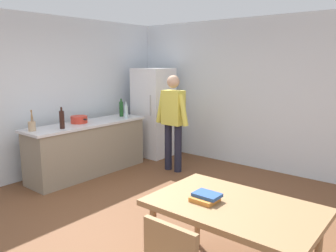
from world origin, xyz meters
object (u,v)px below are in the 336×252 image
object	(u,v)px
cooking_pot	(79,119)
bottle_wine_dark	(62,119)
refrigerator	(153,113)
dining_table	(234,213)
utensil_jar	(32,126)
person	(173,117)
bottle_wine_green	(121,109)
book_stack	(206,197)
bottle_water_clear	(126,111)

from	to	relation	value
cooking_pot	bottle_wine_dark	xyz separation A→B (m)	(0.21, -0.47, 0.09)
cooking_pot	refrigerator	bearing A→B (deg)	83.73
dining_table	utensil_jar	bearing A→B (deg)	177.57
utensil_jar	cooking_pot	bearing A→B (deg)	90.54
person	dining_table	distance (m)	3.20
utensil_jar	bottle_wine_green	size ratio (longest dim) A/B	0.94
utensil_jar	bottle_wine_dark	bearing A→B (deg)	62.10
dining_table	refrigerator	bearing A→B (deg)	140.71
bottle_wine_dark	book_stack	size ratio (longest dim) A/B	1.51
refrigerator	cooking_pot	size ratio (longest dim) A/B	4.50
bottle_wine_dark	book_stack	distance (m)	3.13
person	bottle_wine_dark	xyz separation A→B (m)	(-0.92, -1.61, 0.07)
cooking_pot	dining_table	bearing A→B (deg)	-16.05
cooking_pot	utensil_jar	bearing A→B (deg)	-89.46
bottle_wine_dark	utensil_jar	bearing A→B (deg)	-117.90
bottle_wine_green	bottle_wine_dark	world-z (taller)	same
refrigerator	dining_table	size ratio (longest dim) A/B	1.29
refrigerator	utensil_jar	size ratio (longest dim) A/B	5.62
refrigerator	bottle_wine_dark	bearing A→B (deg)	-89.32
refrigerator	bottle_wine_dark	distance (m)	2.17
refrigerator	bottle_wine_green	xyz separation A→B (m)	(-0.14, -0.76, 0.15)
person	cooking_pot	distance (m)	1.61
person	book_stack	world-z (taller)	person
bottle_water_clear	book_stack	distance (m)	3.60
utensil_jar	bottle_water_clear	size ratio (longest dim) A/B	1.07
refrigerator	bottle_wine_dark	size ratio (longest dim) A/B	5.29
bottle_wine_dark	bottle_water_clear	bearing A→B (deg)	88.15
refrigerator	person	bearing A→B (deg)	-30.23
bottle_water_clear	refrigerator	bearing A→B (deg)	94.69
person	utensil_jar	bearing A→B (deg)	-119.44
bottle_wine_green	book_stack	size ratio (longest dim) A/B	1.51
dining_table	bottle_water_clear	size ratio (longest dim) A/B	4.67
bottle_water_clear	utensil_jar	bearing A→B (deg)	-98.20
cooking_pot	book_stack	xyz separation A→B (m)	(3.26, -1.10, -0.18)
refrigerator	bottle_wine_dark	xyz separation A→B (m)	(0.03, -2.17, 0.15)
person	dining_table	xyz separation A→B (m)	(2.35, -2.15, -0.31)
book_stack	bottle_water_clear	bearing A→B (deg)	146.96
utensil_jar	bottle_water_clear	xyz separation A→B (m)	(0.25, 1.72, 0.05)
bottle_wine_green	bottle_water_clear	xyz separation A→B (m)	(0.21, -0.08, -0.02)
refrigerator	bottle_water_clear	bearing A→B (deg)	-85.31
refrigerator	bottle_wine_green	world-z (taller)	refrigerator
dining_table	book_stack	xyz separation A→B (m)	(-0.22, -0.09, 0.11)
book_stack	utensil_jar	bearing A→B (deg)	175.76
person	bottle_water_clear	world-z (taller)	person
person	refrigerator	bearing A→B (deg)	149.77
person	utensil_jar	world-z (taller)	person
cooking_pot	bottle_wine_green	distance (m)	0.94
book_stack	person	bearing A→B (deg)	133.51
dining_table	bottle_wine_green	distance (m)	3.97
cooking_pot	book_stack	distance (m)	3.45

